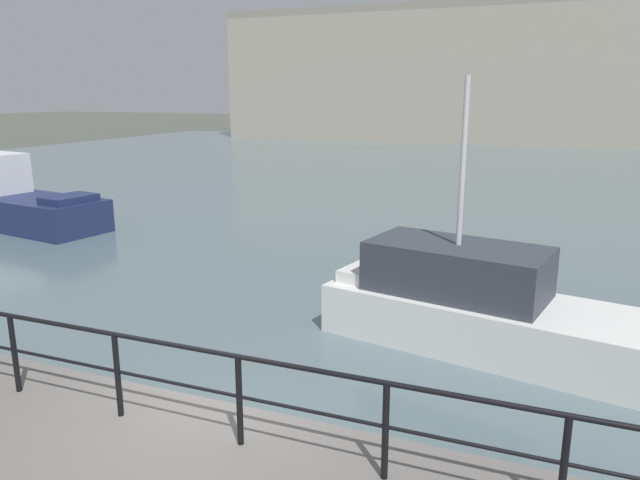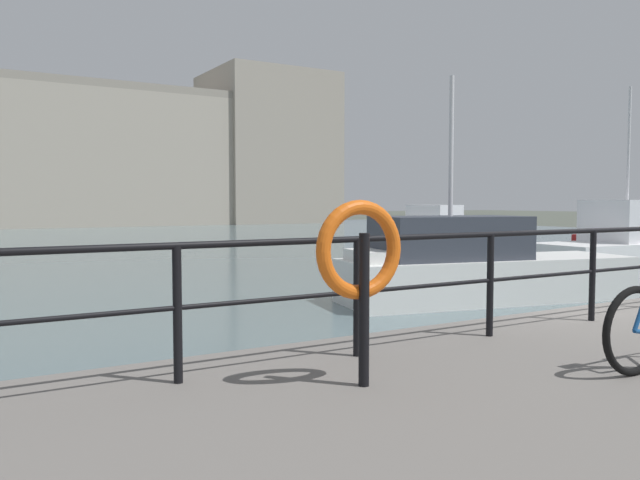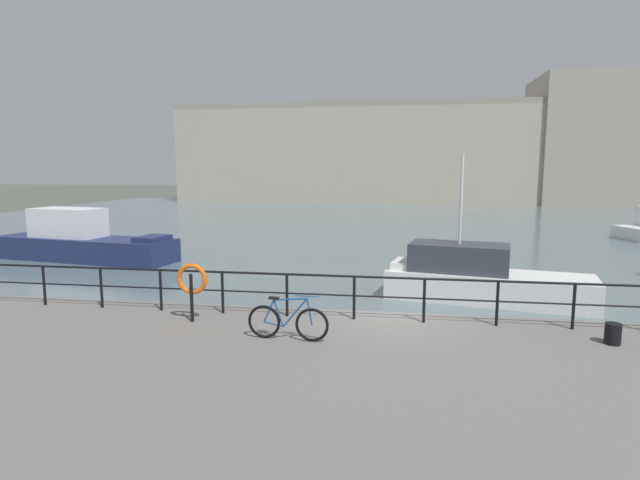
# 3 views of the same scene
# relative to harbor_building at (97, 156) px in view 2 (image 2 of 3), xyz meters

# --- Properties ---
(ground_plane) EXTENTS (240.00, 240.00, 0.00)m
(ground_plane) POSITION_rel_harbor_building_xyz_m (-5.39, -56.65, -6.51)
(ground_plane) COLOR #4C5147
(water_basin) EXTENTS (80.00, 60.00, 0.01)m
(water_basin) POSITION_rel_harbor_building_xyz_m (-5.39, -26.45, -6.51)
(water_basin) COLOR slate
(water_basin) RESTS_ON ground_plane
(harbor_building) EXTENTS (58.78, 11.43, 15.85)m
(harbor_building) POSITION_rel_harbor_building_xyz_m (0.00, 0.00, 0.00)
(harbor_building) COLOR #A89E8E
(harbor_building) RESTS_ON ground_plane
(moored_small_launch) EXTENTS (6.97, 3.33, 4.93)m
(moored_small_launch) POSITION_rel_harbor_building_xyz_m (-2.50, -51.78, -5.75)
(moored_small_launch) COLOR white
(moored_small_launch) RESTS_ON water_basin
(moored_blue_motorboat) EXTENTS (6.05, 4.07, 2.03)m
(moored_blue_motorboat) POSITION_rel_harbor_building_xyz_m (15.29, -43.21, -5.83)
(moored_blue_motorboat) COLOR maroon
(moored_blue_motorboat) RESTS_ON water_basin
(moored_cabin_cruiser) EXTENTS (7.60, 2.99, 6.37)m
(moored_cabin_cruiser) POSITION_rel_harbor_building_xyz_m (8.84, -47.97, -5.69)
(moored_cabin_cruiser) COLOR white
(moored_cabin_cruiser) RESTS_ON water_basin
(moored_harbor_tender) EXTENTS (5.90, 4.08, 2.04)m
(moored_harbor_tender) POSITION_rel_harbor_building_xyz_m (11.46, -34.45, -5.72)
(moored_harbor_tender) COLOR white
(moored_harbor_tender) RESTS_ON water_basin
(quay_railing) EXTENTS (24.80, 0.07, 1.08)m
(quay_railing) POSITION_rel_harbor_building_xyz_m (-5.40, -57.40, -4.93)
(quay_railing) COLOR black
(quay_railing) RESTS_ON quay_promenade
(life_ring_stand) EXTENTS (0.75, 0.16, 1.40)m
(life_ring_stand) POSITION_rel_harbor_building_xyz_m (-10.00, -58.13, -4.70)
(life_ring_stand) COLOR black
(life_ring_stand) RESTS_ON quay_promenade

